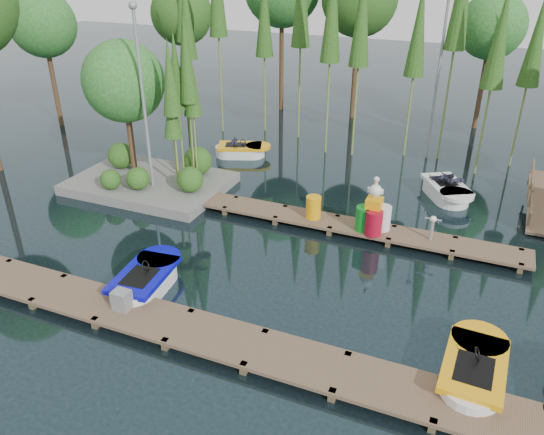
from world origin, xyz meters
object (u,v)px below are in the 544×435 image
at_px(yellow_barrel, 313,207).
at_px(drum_cluster, 374,216).
at_px(boat_yellow_far, 241,150).
at_px(utility_cabinet, 122,300).
at_px(island, 140,110).
at_px(boat_blue, 146,281).

distance_m(yellow_barrel, drum_cluster, 2.18).
relative_size(boat_yellow_far, drum_cluster, 1.46).
xyz_separation_m(boat_yellow_far, utility_cabinet, (2.44, -12.29, 0.30)).
xyz_separation_m(island, yellow_barrel, (7.54, -0.79, -2.48)).
distance_m(boat_blue, yellow_barrel, 6.50).
xyz_separation_m(island, drum_cluster, (9.71, -0.94, -2.31)).
bearing_deg(drum_cluster, boat_blue, -134.28).
xyz_separation_m(utility_cabinet, drum_cluster, (5.13, 6.85, 0.30)).
distance_m(island, utility_cabinet, 9.41).
bearing_deg(utility_cabinet, island, 120.48).
bearing_deg(drum_cluster, utility_cabinet, -126.83).
bearing_deg(boat_yellow_far, yellow_barrel, -44.90).
xyz_separation_m(boat_blue, yellow_barrel, (3.19, 5.64, 0.42)).
bearing_deg(island, drum_cluster, -5.54).
height_order(island, drum_cluster, island).
bearing_deg(yellow_barrel, boat_blue, -119.45).
distance_m(island, drum_cluster, 10.03).
bearing_deg(boat_yellow_far, island, -115.97).
xyz_separation_m(boat_blue, utility_cabinet, (0.23, -1.36, 0.30)).
xyz_separation_m(island, boat_blue, (4.36, -6.44, -2.90)).
relative_size(island, boat_blue, 2.25).
relative_size(utility_cabinet, drum_cluster, 0.28).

